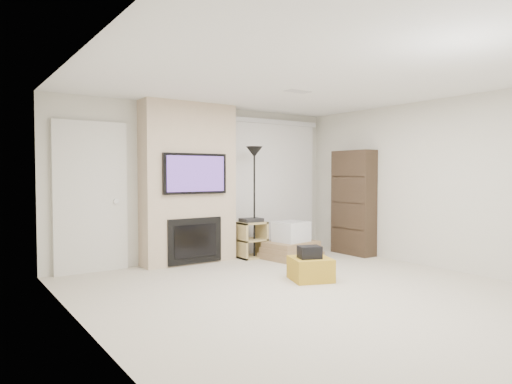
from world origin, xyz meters
TOP-DOWN VIEW (x-y plane):
  - floor at (0.00, 0.00)m, footprint 5.00×5.50m
  - ceiling at (0.00, 0.00)m, footprint 5.00×5.50m
  - wall_back at (0.00, 2.75)m, footprint 5.00×0.00m
  - wall_left at (-2.50, 0.00)m, footprint 0.00×5.50m
  - wall_right at (2.50, 0.00)m, footprint 0.00×5.50m
  - hvac_vent at (0.40, 0.80)m, footprint 0.35×0.18m
  - ottoman at (0.43, 0.56)m, footprint 0.64×0.64m
  - black_bag at (0.38, 0.53)m, footprint 0.34×0.30m
  - fireplace_wall at (-0.35, 2.54)m, footprint 1.50×0.47m
  - entry_door at (-1.80, 2.71)m, footprint 1.02×0.11m
  - vertical_blinds at (1.40, 2.70)m, footprint 1.98×0.10m
  - floor_lamp at (0.72, 2.29)m, footprint 0.27×0.27m
  - av_stand at (0.69, 2.33)m, footprint 0.45×0.38m
  - box_stack at (1.22, 1.93)m, footprint 0.99×0.81m
  - bookshelf at (2.34, 1.60)m, footprint 0.30×0.80m

SIDE VIEW (x-z plane):
  - floor at x=0.00m, z-range 0.00..0.00m
  - ottoman at x=0.43m, z-range 0.00..0.30m
  - box_stack at x=1.22m, z-range -0.07..0.54m
  - av_stand at x=0.69m, z-range 0.02..0.68m
  - black_bag at x=0.38m, z-range 0.30..0.46m
  - bookshelf at x=2.34m, z-range 0.00..1.80m
  - entry_door at x=-1.80m, z-range -0.02..2.12m
  - fireplace_wall at x=-0.35m, z-range -0.01..2.49m
  - wall_back at x=0.00m, z-range 0.00..2.50m
  - wall_left at x=-2.50m, z-range 0.00..2.50m
  - wall_right at x=2.50m, z-range 0.00..2.50m
  - vertical_blinds at x=1.40m, z-range 0.09..2.46m
  - floor_lamp at x=0.72m, z-range 0.53..2.38m
  - hvac_vent at x=0.40m, z-range 2.49..2.50m
  - ceiling at x=0.00m, z-range 2.50..2.50m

